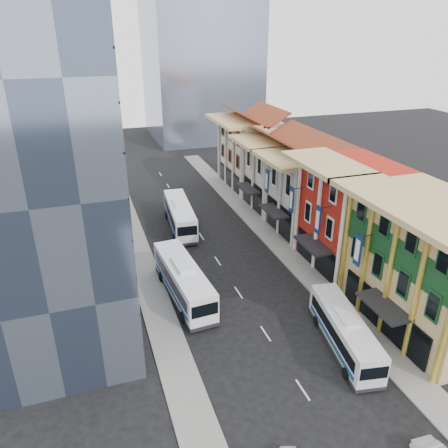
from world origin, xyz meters
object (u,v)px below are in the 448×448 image
object	(u,v)px
bus_left_near	(183,280)
bus_left_far	(180,215)
office_tower	(39,155)
bus_right	(344,331)
shophouse_tan	(430,266)

from	to	relation	value
bus_left_near	bus_left_far	bearing A→B (deg)	73.72
office_tower	bus_right	xyz separation A→B (m)	(22.50, -14.77, -13.29)
office_tower	bus_left_far	size ratio (longest dim) A/B	2.47
office_tower	bus_left_near	world-z (taller)	office_tower
shophouse_tan	office_tower	xyz separation A→B (m)	(-31.00, 14.00, 9.00)
bus_left_far	bus_right	xyz separation A→B (m)	(7.50, -28.20, -0.23)
shophouse_tan	bus_left_near	bearing A→B (deg)	150.45
office_tower	bus_left_near	size ratio (longest dim) A/B	2.44
bus_right	office_tower	bearing A→B (deg)	156.47
bus_left_near	bus_right	xyz separation A→B (m)	(11.00, -11.83, -0.26)
office_tower	bus_right	size ratio (longest dim) A/B	2.81
bus_right	shophouse_tan	bearing A→B (deg)	14.93
bus_left_far	bus_right	distance (m)	29.18
office_tower	bus_right	world-z (taller)	office_tower
bus_left_far	bus_right	size ratio (longest dim) A/B	1.14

